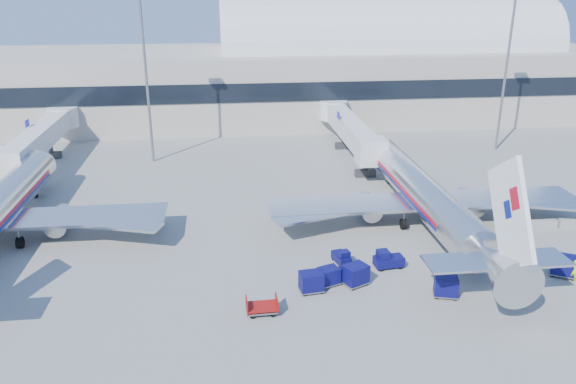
{
  "coord_description": "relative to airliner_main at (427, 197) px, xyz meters",
  "views": [
    {
      "loc": [
        -10.12,
        -46.35,
        23.16
      ],
      "look_at": [
        -3.97,
        6.0,
        3.54
      ],
      "focal_mm": 35.0,
      "sensor_mm": 36.0,
      "label": 1
    }
  ],
  "objects": [
    {
      "name": "cart_train_c",
      "position": [
        -13.68,
        -11.99,
        -2.03
      ],
      "size": [
        2.07,
        1.68,
        1.68
      ],
      "rotation": [
        0.0,
        0.0,
        0.13
      ],
      "color": "#090946",
      "rests_on": "ground"
    },
    {
      "name": "tug_left",
      "position": [
        -10.28,
        -7.6,
        -2.29
      ],
      "size": [
        1.54,
        2.34,
        1.4
      ],
      "rotation": [
        0.0,
        0.0,
        1.8
      ],
      "color": "#090946",
      "rests_on": "ground"
    },
    {
      "name": "cart_train_a",
      "position": [
        -9.93,
        -11.33,
        -1.99
      ],
      "size": [
        2.45,
        2.24,
        1.75
      ],
      "rotation": [
        0.0,
        0.0,
        0.46
      ],
      "color": "#090946",
      "rests_on": "ground"
    },
    {
      "name": "barrier_mid",
      "position": [
        11.3,
        -2.51,
        -2.48
      ],
      "size": [
        3.0,
        0.55,
        0.9
      ],
      "primitive_type": "cube",
      "color": "#9E9E96",
      "rests_on": "ground"
    },
    {
      "name": "jetbridge_mid",
      "position": [
        -44.4,
        26.3,
        1.0
      ],
      "size": [
        4.4,
        27.5,
        6.25
      ],
      "color": "silver",
      "rests_on": "ground"
    },
    {
      "name": "cart_solo_far",
      "position": [
        7.8,
        -11.86,
        -1.97
      ],
      "size": [
        2.54,
        2.36,
        1.8
      ],
      "rotation": [
        0.0,
        0.0,
        -0.52
      ],
      "color": "#090946",
      "rests_on": "ground"
    },
    {
      "name": "cart_solo_near",
      "position": [
        -3.29,
        -13.93,
        -2.05
      ],
      "size": [
        2.18,
        1.87,
        1.65
      ],
      "rotation": [
        0.0,
        0.0,
        -0.27
      ],
      "color": "#090946",
      "rests_on": "ground"
    },
    {
      "name": "ramp_worker",
      "position": [
        8.15,
        -12.83,
        -1.96
      ],
      "size": [
        0.8,
        0.84,
        1.94
      ],
      "primitive_type": "imported",
      "rotation": [
        0.0,
        0.0,
        2.22
      ],
      "color": "#91D616",
      "rests_on": "ground"
    },
    {
      "name": "mast_west",
      "position": [
        -30.0,
        25.49,
        11.87
      ],
      "size": [
        2.0,
        1.2,
        22.6
      ],
      "color": "slate",
      "rests_on": "ground"
    },
    {
      "name": "jetbridge_near",
      "position": [
        -2.4,
        26.3,
        1.0
      ],
      "size": [
        4.4,
        27.5,
        6.25
      ],
      "color": "silver",
      "rests_on": "ground"
    },
    {
      "name": "tug_right",
      "position": [
        2.43,
        -6.71,
        -2.25
      ],
      "size": [
        2.32,
        2.48,
        1.48
      ],
      "rotation": [
        0.0,
        0.0,
        -0.89
      ],
      "color": "#090946",
      "rests_on": "ground"
    },
    {
      "name": "cart_open_red",
      "position": [
        -17.8,
        -14.67,
        -2.47
      ],
      "size": [
        2.4,
        1.73,
        0.63
      ],
      "rotation": [
        0.0,
        0.0,
        0.03
      ],
      "color": "slate",
      "rests_on": "ground"
    },
    {
      "name": "airliner_main",
      "position": [
        0.0,
        0.0,
        0.0
      ],
      "size": [
        32.0,
        37.26,
        12.07
      ],
      "color": "silver",
      "rests_on": "ground"
    },
    {
      "name": "mast_east",
      "position": [
        20.0,
        25.49,
        11.87
      ],
      "size": [
        2.0,
        1.2,
        22.6
      ],
      "color": "slate",
      "rests_on": "ground"
    },
    {
      "name": "barrier_far",
      "position": [
        14.6,
        -2.51,
        -2.48
      ],
      "size": [
        3.0,
        0.55,
        0.9
      ],
      "primitive_type": "cube",
      "color": "#9E9E96",
      "rests_on": "ground"
    },
    {
      "name": "barrier_near",
      "position": [
        8.0,
        -2.51,
        -2.48
      ],
      "size": [
        3.0,
        0.55,
        0.9
      ],
      "primitive_type": "cube",
      "color": "#9E9E96",
      "rests_on": "ground"
    },
    {
      "name": "ground",
      "position": [
        -10.0,
        -4.51,
        -2.93
      ],
      "size": [
        260.0,
        260.0,
        0.0
      ],
      "primitive_type": "plane",
      "color": "gray",
      "rests_on": "ground"
    },
    {
      "name": "tug_lead",
      "position": [
        -6.48,
        -8.74,
        -2.18
      ],
      "size": [
        2.64,
        1.53,
        1.64
      ],
      "rotation": [
        0.0,
        0.0,
        0.11
      ],
      "color": "#090946",
      "rests_on": "ground"
    },
    {
      "name": "cart_train_b",
      "position": [
        -12.1,
        -11.08,
        -2.12
      ],
      "size": [
        2.06,
        1.82,
        1.51
      ],
      "rotation": [
        0.0,
        0.0,
        0.35
      ],
      "color": "#090946",
      "rests_on": "ground"
    },
    {
      "name": "terminal",
      "position": [
        -23.6,
        51.46,
        4.6
      ],
      "size": [
        170.0,
        28.15,
        21.0
      ],
      "color": "#B2AA9E",
      "rests_on": "ground"
    }
  ]
}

